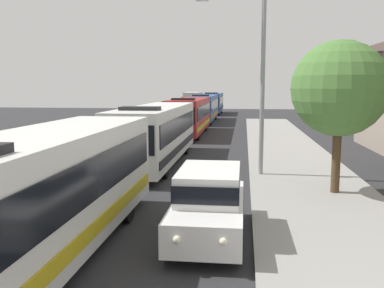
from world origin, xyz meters
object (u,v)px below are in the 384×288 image
box_truck_oncoming (192,102)px  roadside_tree (339,89)px  bus_fourth_in_line (204,107)px  bus_lead (45,190)px  bus_second_in_line (157,132)px  white_suv (209,201)px  bus_rear (213,102)px  streetlamp_mid (263,64)px  bus_middle (189,115)px

box_truck_oncoming → roadside_tree: (11.35, -48.68, 2.31)m
bus_fourth_in_line → bus_lead: bearing=-90.0°
bus_second_in_line → roadside_tree: 10.24m
white_suv → roadside_tree: bearing=48.9°
bus_rear → white_suv: 52.04m
bus_lead → bus_second_in_line: same height
box_truck_oncoming → streetlamp_mid: bearing=-79.2°
streetlamp_mid → roadside_tree: bearing=-49.2°
bus_lead → bus_second_in_line: 12.81m
bus_fourth_in_line → streetlamp_mid: 30.22m
bus_second_in_line → box_truck_oncoming: (-3.30, 42.79, 0.02)m
bus_middle → box_truck_oncoming: 29.32m
bus_second_in_line → box_truck_oncoming: bearing=94.4°
bus_lead → bus_middle: bearing=90.0°
bus_middle → white_suv: 24.82m
white_suv → streetlamp_mid: streetlamp_mid is taller
bus_middle → box_truck_oncoming: bus_middle is taller
bus_rear → roadside_tree: roadside_tree is taller
bus_second_in_line → white_suv: 11.51m
bus_lead → white_suv: (3.70, 1.94, -0.66)m
bus_middle → bus_rear: same height
bus_middle → white_suv: size_ratio=2.52×
bus_fourth_in_line → roadside_tree: size_ratio=2.20×
bus_middle → streetlamp_mid: (5.40, -16.48, 3.41)m
white_suv → bus_middle: bearing=98.6°
bus_middle → bus_fourth_in_line: bearing=90.0°
bus_fourth_in_line → streetlamp_mid: bearing=-79.6°
bus_second_in_line → bus_rear: (-0.00, 41.03, -0.00)m
bus_lead → bus_middle: size_ratio=0.90×
bus_rear → bus_lead: bearing=-90.0°
bus_fourth_in_line → box_truck_oncoming: (-3.30, 16.07, 0.02)m
white_suv → roadside_tree: size_ratio=0.84×
streetlamp_mid → box_truck_oncoming: bearing=100.8°
white_suv → streetlamp_mid: (1.70, 8.05, 4.06)m
bus_fourth_in_line → bus_rear: bearing=90.0°
bus_rear → box_truck_oncoming: (-3.30, 1.76, 0.02)m
bus_middle → white_suv: (3.70, -24.53, -0.66)m
bus_second_in_line → bus_rear: same height
bus_fourth_in_line → roadside_tree: bearing=-76.1°
streetlamp_mid → bus_second_in_line: bearing=152.4°
streetlamp_mid → bus_lead: bearing=-118.4°
bus_middle → bus_lead: bearing=-90.0°
roadside_tree → bus_middle: bearing=112.4°
bus_rear → bus_fourth_in_line: bearing=-90.0°
bus_middle → bus_second_in_line: bearing=-90.0°
bus_rear → box_truck_oncoming: size_ratio=1.40×
bus_fourth_in_line → bus_rear: (-0.00, 14.32, -0.00)m
bus_middle → bus_fourth_in_line: size_ratio=0.96×
bus_fourth_in_line → streetlamp_mid: size_ratio=1.55×
bus_rear → roadside_tree: 47.66m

